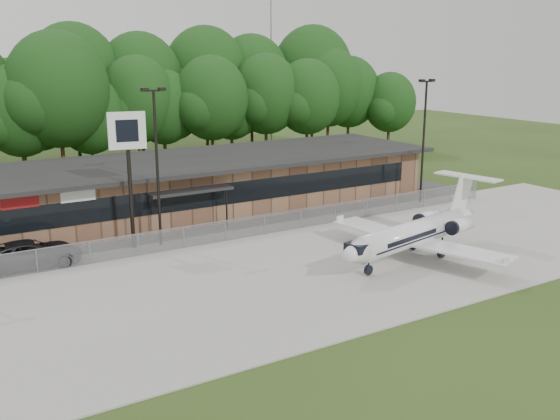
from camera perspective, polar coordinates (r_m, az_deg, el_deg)
ground at (r=30.71m, az=9.53°, el=-9.73°), size 160.00×160.00×0.00m
apron at (r=36.64m, az=1.34°, el=-5.42°), size 64.00×18.00×0.08m
parking_lot at (r=46.28m, az=-6.35°, el=-1.28°), size 50.00×9.00×0.06m
terminal at (r=49.73m, az=-8.60°, el=2.29°), size 41.00×11.65×4.30m
fence at (r=42.19m, az=-3.78°, el=-1.72°), size 46.00×0.04×1.52m
treeline at (r=65.90m, az=-14.99°, el=9.58°), size 72.00×12.00×15.00m
radio_mast at (r=80.09m, az=-0.83°, el=14.39°), size 0.20×0.20×25.00m
light_pole_mid at (r=40.43m, az=-11.21°, el=4.89°), size 1.55×0.30×10.23m
light_pole_right at (r=52.83m, az=13.03°, el=6.97°), size 1.55×0.30×10.23m
business_jet at (r=38.83m, az=12.37°, el=-2.11°), size 13.65×12.26×4.61m
suv at (r=39.59m, az=-21.86°, el=-3.78°), size 6.00×2.98×1.63m
pole_sign at (r=40.04m, az=-13.75°, el=5.77°), size 2.32×0.69×8.81m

